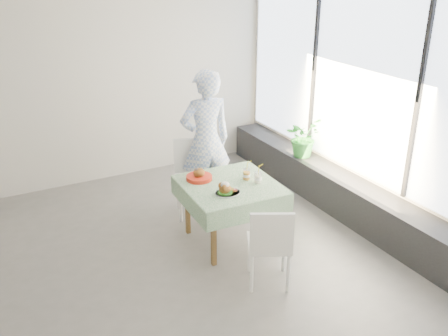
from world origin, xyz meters
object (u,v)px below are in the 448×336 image
chair_far (194,192)px  diner (206,141)px  chair_near (269,259)px  cafe_table (230,206)px  potted_plant (303,137)px  juice_cup_orange (246,175)px  main_dish (226,190)px

chair_far → diner: size_ratio=0.52×
chair_far → chair_near: chair_far is taller
cafe_table → chair_far: bearing=94.8°
chair_near → potted_plant: size_ratio=1.60×
chair_near → diner: size_ratio=0.48×
potted_plant → chair_far: bearing=179.2°
juice_cup_orange → chair_near: bearing=-106.5°
main_dish → juice_cup_orange: juice_cup_orange is taller
chair_far → main_dish: size_ratio=3.35×
cafe_table → chair_near: bearing=-92.9°
cafe_table → juice_cup_orange: (0.23, 0.02, 0.34)m
main_dish → potted_plant: (1.78, 1.02, -0.01)m
chair_far → potted_plant: bearing=-0.8°
chair_near → diner: bearing=83.7°
cafe_table → chair_near: 0.93m
diner → main_dish: 1.19m
chair_far → juice_cup_orange: 1.01m
diner → juice_cup_orange: (0.07, -0.92, -0.13)m
chair_near → juice_cup_orange: size_ratio=3.49×
chair_near → main_dish: (-0.11, 0.70, 0.51)m
diner → potted_plant: bearing=179.5°
diner → potted_plant: 1.48m
chair_far → cafe_table: bearing=-85.2°
chair_near → potted_plant: potted_plant is taller
chair_far → chair_near: bearing=-89.2°
cafe_table → chair_far: 0.86m
diner → potted_plant: diner is taller
juice_cup_orange → main_dish: bearing=-149.7°
chair_near → diner: (0.20, 1.84, 0.66)m
chair_near → potted_plant: bearing=45.8°
diner → juice_cup_orange: diner is taller
juice_cup_orange → potted_plant: bearing=29.6°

